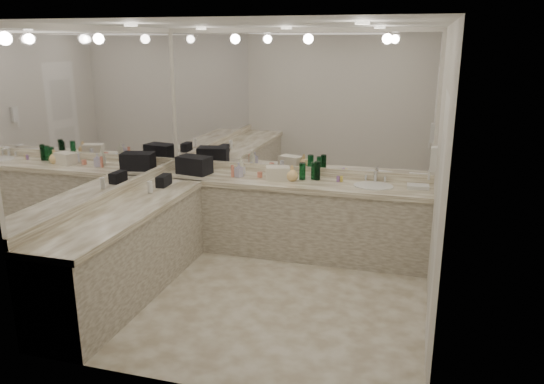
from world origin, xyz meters
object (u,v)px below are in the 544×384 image
(soap_bottle_c, at_px, (292,173))
(sink, at_px, (373,187))
(black_toiletry_bag, at_px, (194,165))
(hand_towel, at_px, (418,186))
(soap_bottle_a, at_px, (240,166))
(soap_bottle_b, at_px, (239,170))
(cream_cosmetic_case, at_px, (278,173))
(wall_phone, at_px, (433,159))

(soap_bottle_c, bearing_deg, sink, 1.29)
(black_toiletry_bag, height_order, hand_towel, black_toiletry_bag)
(sink, relative_size, soap_bottle_c, 2.39)
(soap_bottle_a, xyz_separation_m, soap_bottle_b, (0.01, -0.09, -0.02))
(sink, distance_m, soap_bottle_c, 0.94)
(cream_cosmetic_case, distance_m, soap_bottle_b, 0.48)
(cream_cosmetic_case, xyz_separation_m, soap_bottle_b, (-0.48, -0.00, 0.01))
(soap_bottle_a, bearing_deg, soap_bottle_b, -83.70)
(cream_cosmetic_case, height_order, soap_bottle_a, soap_bottle_a)
(wall_phone, distance_m, soap_bottle_b, 2.26)
(sink, height_order, wall_phone, wall_phone)
(hand_towel, xyz_separation_m, soap_bottle_a, (-2.07, 0.02, 0.09))
(soap_bottle_c, bearing_deg, black_toiletry_bag, 179.62)
(soap_bottle_b, bearing_deg, hand_towel, 2.00)
(sink, distance_m, soap_bottle_b, 1.58)
(soap_bottle_b, height_order, soap_bottle_c, soap_bottle_c)
(soap_bottle_a, distance_m, soap_bottle_b, 0.09)
(sink, xyz_separation_m, hand_towel, (0.48, 0.05, 0.02))
(soap_bottle_a, xyz_separation_m, soap_bottle_c, (0.66, -0.08, -0.02))
(wall_phone, bearing_deg, black_toiletry_bag, 169.99)
(wall_phone, bearing_deg, soap_bottle_c, 162.67)
(wall_phone, xyz_separation_m, soap_bottle_c, (-1.54, 0.48, -0.36))
(cream_cosmetic_case, height_order, hand_towel, cream_cosmetic_case)
(cream_cosmetic_case, bearing_deg, wall_phone, -34.02)
(hand_towel, bearing_deg, black_toiletry_bag, -178.69)
(cream_cosmetic_case, relative_size, soap_bottle_c, 1.49)
(cream_cosmetic_case, relative_size, hand_towel, 1.17)
(wall_phone, distance_m, soap_bottle_a, 2.29)
(wall_phone, xyz_separation_m, hand_towel, (-0.13, 0.55, -0.43))
(soap_bottle_b, relative_size, soap_bottle_c, 0.95)
(cream_cosmetic_case, bearing_deg, sink, -17.26)
(wall_phone, distance_m, cream_cosmetic_case, 1.81)
(hand_towel, distance_m, soap_bottle_b, 2.06)
(soap_bottle_c, bearing_deg, soap_bottle_b, -179.68)
(wall_phone, distance_m, black_toiletry_bag, 2.82)
(soap_bottle_a, bearing_deg, black_toiletry_bag, -172.29)
(black_toiletry_bag, height_order, soap_bottle_c, black_toiletry_bag)
(soap_bottle_a, bearing_deg, cream_cosmetic_case, -9.72)
(hand_towel, xyz_separation_m, soap_bottle_c, (-1.41, -0.07, 0.07))
(cream_cosmetic_case, relative_size, soap_bottle_a, 1.24)
(hand_towel, distance_m, soap_bottle_a, 2.07)
(wall_phone, height_order, soap_bottle_c, wall_phone)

